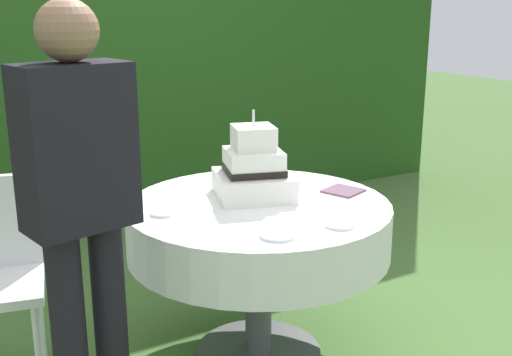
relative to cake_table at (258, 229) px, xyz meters
name	(u,v)px	position (x,y,z in m)	size (l,w,h in m)	color
ground_plane	(258,353)	(0.00, 0.00, -0.62)	(20.00, 20.00, 0.00)	#476B33
foliage_hedge	(92,21)	(0.00, 2.30, 0.84)	(6.11, 0.53, 2.91)	#234C19
cake_table	(258,229)	(0.00, 0.00, 0.00)	(1.16, 1.16, 0.74)	#4C4C51
wedding_cake	(254,170)	(0.03, 0.09, 0.24)	(0.41, 0.41, 0.40)	white
serving_plate_near	(340,225)	(0.12, -0.42, 0.13)	(0.12, 0.12, 0.01)	white
serving_plate_far	(278,235)	(-0.15, -0.39, 0.13)	(0.14, 0.14, 0.01)	white
serving_plate_left	(162,213)	(-0.42, 0.07, 0.13)	(0.10, 0.10, 0.01)	white
napkin_stack	(343,191)	(0.42, -0.06, 0.13)	(0.16, 0.16, 0.01)	#6B4C60
standing_person	(81,204)	(-0.83, -0.22, 0.31)	(0.39, 0.26, 1.60)	black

